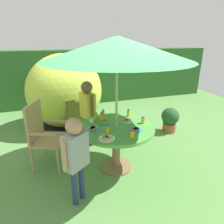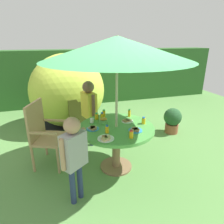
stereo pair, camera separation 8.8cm
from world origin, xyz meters
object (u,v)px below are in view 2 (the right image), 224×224
at_px(dome_tent, 68,91).
at_px(juice_bottle_mid_right, 144,121).
at_px(plate_near_right, 93,128).
at_px(plate_front_edge, 135,130).
at_px(juice_bottle_near_left, 97,116).
at_px(juice_bottle_spot_a, 104,113).
at_px(cup_near, 92,120).
at_px(patio_umbrella, 117,48).
at_px(child_in_grey_shirt, 74,150).
at_px(potted_plant, 172,119).
at_px(juice_bottle_far_right, 102,116).
at_px(plate_back_edge, 127,121).
at_px(juice_bottle_far_left, 129,113).
at_px(juice_bottle_mid_left, 131,134).
at_px(juice_bottle_center_back, 107,129).
at_px(garden_table, 116,135).
at_px(wooden_chair, 43,131).
at_px(child_in_yellow_shirt, 89,105).
at_px(plate_center_front, 106,138).
at_px(snack_bowl, 104,120).

height_order(dome_tent, juice_bottle_mid_right, dome_tent).
bearing_deg(dome_tent, plate_near_right, -97.36).
bearing_deg(plate_front_edge, juice_bottle_mid_right, 41.82).
xyz_separation_m(plate_front_edge, juice_bottle_near_left, (-0.44, 0.59, 0.04)).
height_order(juice_bottle_spot_a, cup_near, juice_bottle_spot_a).
height_order(patio_umbrella, child_in_grey_shirt, patio_umbrella).
bearing_deg(cup_near, potted_plant, 17.70).
bearing_deg(juice_bottle_mid_right, cup_near, 159.72).
distance_m(patio_umbrella, juice_bottle_far_right, 1.13).
relative_size(plate_front_edge, juice_bottle_mid_right, 1.83).
height_order(plate_back_edge, juice_bottle_far_left, juice_bottle_far_left).
relative_size(child_in_grey_shirt, plate_back_edge, 6.23).
height_order(juice_bottle_mid_left, cup_near, juice_bottle_mid_left).
distance_m(plate_near_right, juice_bottle_center_back, 0.24).
distance_m(garden_table, plate_near_right, 0.39).
bearing_deg(potted_plant, juice_bottle_mid_left, -139.59).
height_order(wooden_chair, potted_plant, wooden_chair).
xyz_separation_m(wooden_chair, child_in_yellow_shirt, (0.82, 0.44, 0.21)).
bearing_deg(juice_bottle_far_right, child_in_yellow_shirt, 102.80).
bearing_deg(wooden_chair, plate_near_right, -98.64).
distance_m(potted_plant, juice_bottle_far_left, 1.42).
bearing_deg(juice_bottle_mid_right, wooden_chair, 163.29).
bearing_deg(plate_front_edge, juice_bottle_spot_a, 113.74).
relative_size(plate_back_edge, juice_bottle_near_left, 1.67).
bearing_deg(child_in_yellow_shirt, dome_tent, 178.84).
xyz_separation_m(dome_tent, child_in_yellow_shirt, (0.29, -1.10, -0.03)).
height_order(potted_plant, plate_center_front, plate_center_front).
xyz_separation_m(patio_umbrella, juice_bottle_mid_left, (0.08, -0.40, -1.07)).
relative_size(garden_table, snack_bowl, 8.73).
bearing_deg(patio_umbrella, plate_front_edge, -45.00).
height_order(patio_umbrella, potted_plant, patio_umbrella).
xyz_separation_m(garden_table, juice_bottle_mid_left, (0.08, -0.40, 0.19)).
bearing_deg(plate_center_front, juice_bottle_far_left, 48.76).
bearing_deg(plate_back_edge, juice_bottle_far_right, 148.60).
bearing_deg(plate_near_right, cup_near, 81.23).
xyz_separation_m(dome_tent, juice_bottle_far_right, (0.41, -1.62, -0.06)).
height_order(child_in_yellow_shirt, snack_bowl, child_in_yellow_shirt).
distance_m(plate_near_right, juice_bottle_mid_right, 0.80).
distance_m(dome_tent, plate_near_right, 1.98).
xyz_separation_m(potted_plant, plate_back_edge, (-1.34, -0.73, 0.42)).
xyz_separation_m(plate_center_front, juice_bottle_far_right, (0.12, 0.69, 0.04)).
relative_size(juice_bottle_center_back, cup_near, 1.71).
bearing_deg(juice_bottle_far_left, snack_bowl, -164.02).
relative_size(wooden_chair, potted_plant, 1.89).
xyz_separation_m(juice_bottle_mid_left, juice_bottle_spot_a, (-0.15, 0.85, 0.01)).
height_order(plate_center_front, juice_bottle_mid_right, juice_bottle_mid_right).
bearing_deg(child_in_yellow_shirt, cup_near, -22.28).
xyz_separation_m(patio_umbrella, wooden_chair, (-1.08, 0.44, -1.25)).
distance_m(child_in_yellow_shirt, juice_bottle_spot_a, 0.46).
height_order(wooden_chair, juice_bottle_far_right, wooden_chair).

